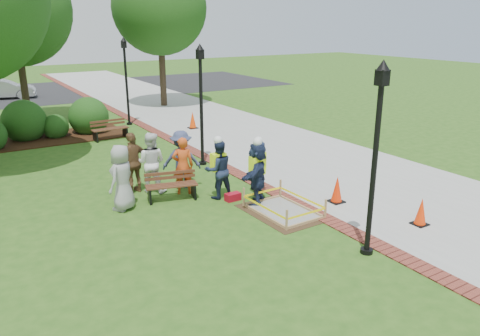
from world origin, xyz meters
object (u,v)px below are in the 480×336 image
bench_near (172,192)px  wet_concrete_pad (283,204)px  lamp_near (376,146)px  hivis_worker_c (218,168)px  cone_front (421,212)px  hivis_worker_b (258,166)px  hivis_worker_a (257,172)px

bench_near → wet_concrete_pad: bearing=-48.2°
lamp_near → hivis_worker_c: size_ratio=2.28×
lamp_near → bench_near: bearing=114.2°
wet_concrete_pad → bench_near: (-2.19, 2.45, 0.02)m
cone_front → hivis_worker_b: hivis_worker_b is taller
hivis_worker_a → hivis_worker_c: (-0.69, 0.97, -0.03)m
cone_front → bench_near: bearing=133.2°
hivis_worker_b → hivis_worker_c: bearing=162.8°
hivis_worker_a → hivis_worker_b: hivis_worker_a is taller
wet_concrete_pad → cone_front: (2.47, -2.51, 0.12)m
lamp_near → hivis_worker_b: lamp_near is taller
hivis_worker_a → hivis_worker_b: 0.77m
wet_concrete_pad → hivis_worker_c: (-0.94, 1.90, 0.69)m
cone_front → hivis_worker_a: 4.41m
wet_concrete_pad → hivis_worker_a: size_ratio=1.22×
hivis_worker_b → wet_concrete_pad: bearing=-97.5°
cone_front → hivis_worker_c: size_ratio=0.39×
lamp_near → hivis_worker_b: (0.01, 4.41, -1.59)m
lamp_near → hivis_worker_a: bearing=96.7°
bench_near → hivis_worker_b: bearing=-20.8°
cone_front → lamp_near: lamp_near is taller
wet_concrete_pad → hivis_worker_a: bearing=105.0°
wet_concrete_pad → hivis_worker_b: hivis_worker_b is taller
cone_front → hivis_worker_a: size_ratio=0.38×
wet_concrete_pad → lamp_near: (0.20, -2.86, 2.25)m
lamp_near → hivis_worker_b: bearing=89.9°
hivis_worker_b → hivis_worker_c: hivis_worker_c is taller
hivis_worker_a → hivis_worker_c: 1.20m
hivis_worker_b → bench_near: bearing=159.2°
hivis_worker_a → hivis_worker_c: size_ratio=1.04×
hivis_worker_c → hivis_worker_a: bearing=-54.5°
cone_front → hivis_worker_b: (-2.26, 4.05, 0.53)m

